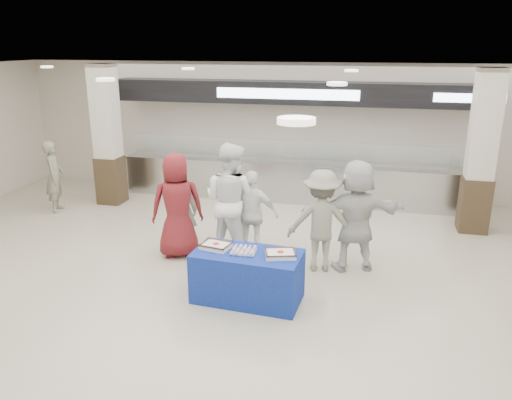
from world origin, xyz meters
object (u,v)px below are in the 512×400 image
(display_table, at_px, (247,276))
(soldier_bg, at_px, (54,176))
(sheet_cake_left, at_px, (216,245))
(chef_short, at_px, (252,214))
(civilian_maroon, at_px, (177,205))
(chef_tall, at_px, (230,201))
(soldier_b, at_px, (321,221))
(soldier_a, at_px, (181,208))
(cupcake_tray, at_px, (243,251))
(sheet_cake_right, at_px, (280,253))
(civilian_white, at_px, (356,216))

(display_table, xyz_separation_m, soldier_bg, (-5.19, 2.97, 0.42))
(sheet_cake_left, relative_size, chef_short, 0.29)
(display_table, relative_size, civilian_maroon, 0.83)
(sheet_cake_left, height_order, civilian_maroon, civilian_maroon)
(display_table, bearing_deg, chef_tall, 118.54)
(civilian_maroon, distance_m, soldier_b, 2.50)
(soldier_a, distance_m, chef_short, 1.28)
(display_table, distance_m, chef_tall, 1.78)
(chef_short, relative_size, soldier_bg, 0.97)
(sheet_cake_left, bearing_deg, cupcake_tray, -8.39)
(sheet_cake_right, bearing_deg, soldier_b, 72.23)
(chef_tall, bearing_deg, soldier_a, 22.37)
(chef_short, height_order, soldier_b, soldier_b)
(civilian_maroon, relative_size, soldier_a, 1.11)
(soldier_a, distance_m, soldier_bg, 3.92)
(soldier_a, xyz_separation_m, soldier_bg, (-3.61, 1.53, -0.04))
(civilian_white, bearing_deg, soldier_bg, -31.85)
(civilian_maroon, bearing_deg, soldier_bg, -48.75)
(chef_tall, bearing_deg, display_table, 132.77)
(sheet_cake_right, height_order, soldier_b, soldier_b)
(sheet_cake_right, bearing_deg, soldier_bg, 152.25)
(soldier_a, bearing_deg, sheet_cake_left, 135.57)
(display_table, distance_m, soldier_a, 2.19)
(display_table, relative_size, chef_short, 1.00)
(chef_tall, relative_size, civilian_white, 1.08)
(sheet_cake_left, height_order, soldier_bg, soldier_bg)
(soldier_b, relative_size, soldier_bg, 1.07)
(sheet_cake_left, distance_m, soldier_bg, 5.53)
(sheet_cake_right, relative_size, chef_tall, 0.24)
(civilian_white, bearing_deg, sheet_cake_left, 16.72)
(soldier_a, bearing_deg, civilian_maroon, 93.89)
(chef_short, relative_size, civilian_white, 0.83)
(civilian_white, height_order, soldier_bg, civilian_white)
(display_table, distance_m, civilian_maroon, 2.13)
(sheet_cake_right, xyz_separation_m, soldier_bg, (-5.68, 2.99, 0.00))
(sheet_cake_right, height_order, soldier_bg, soldier_bg)
(civilian_maroon, xyz_separation_m, soldier_b, (2.50, 0.01, -0.08))
(display_table, relative_size, cupcake_tray, 4.32)
(display_table, height_order, soldier_bg, soldier_bg)
(sheet_cake_left, relative_size, soldier_bg, 0.29)
(sheet_cake_right, height_order, soldier_a, soldier_a)
(display_table, distance_m, sheet_cake_left, 0.65)
(civilian_maroon, relative_size, chef_short, 1.20)
(civilian_white, bearing_deg, sheet_cake_right, 37.65)
(sheet_cake_left, bearing_deg, civilian_maroon, 131.69)
(chef_short, bearing_deg, sheet_cake_left, 82.71)
(soldier_b, bearing_deg, civilian_white, -174.09)
(chef_short, xyz_separation_m, soldier_bg, (-4.88, 1.39, 0.02))
(soldier_b, height_order, soldier_bg, soldier_b)
(sheet_cake_right, distance_m, chef_short, 1.78)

